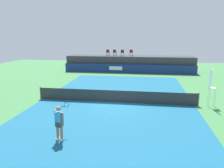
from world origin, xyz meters
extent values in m
plane|color=#3D7A42|center=(0.00, 3.00, 0.00)|extent=(48.00, 48.00, 0.00)
cube|color=#16597A|center=(0.00, 0.00, 0.00)|extent=(12.00, 22.00, 0.00)
cube|color=navy|center=(0.00, 13.50, 0.60)|extent=(18.00, 0.20, 1.20)
cube|color=white|center=(-1.79, 13.39, 0.66)|extent=(1.80, 0.02, 0.50)
cube|color=#38383D|center=(0.00, 15.30, 1.10)|extent=(18.00, 2.80, 2.20)
cylinder|color=#561919|center=(-2.93, 15.41, 2.42)|extent=(0.04, 0.04, 0.44)
cylinder|color=#561919|center=(-3.33, 15.45, 2.42)|extent=(0.04, 0.04, 0.44)
cylinder|color=#561919|center=(-2.96, 15.01, 2.42)|extent=(0.04, 0.04, 0.44)
cylinder|color=#561919|center=(-3.36, 15.04, 2.42)|extent=(0.04, 0.04, 0.44)
cube|color=#561919|center=(-3.15, 15.23, 2.66)|extent=(0.47, 0.47, 0.03)
cube|color=#561919|center=(-3.16, 15.02, 2.88)|extent=(0.44, 0.06, 0.42)
cylinder|color=#561919|center=(-1.93, 15.45, 2.42)|extent=(0.04, 0.04, 0.44)
cylinder|color=#561919|center=(-2.34, 15.49, 2.42)|extent=(0.04, 0.04, 0.44)
cylinder|color=#561919|center=(-1.97, 15.05, 2.42)|extent=(0.04, 0.04, 0.44)
cylinder|color=#561919|center=(-2.37, 15.08, 2.42)|extent=(0.04, 0.04, 0.44)
cube|color=#561919|center=(-2.15, 15.27, 2.66)|extent=(0.48, 0.48, 0.03)
cube|color=#561919|center=(-2.17, 15.06, 2.88)|extent=(0.44, 0.07, 0.42)
cylinder|color=#561919|center=(-0.86, 15.34, 2.42)|extent=(0.04, 0.04, 0.44)
cylinder|color=#561919|center=(-1.26, 15.32, 2.42)|extent=(0.04, 0.04, 0.44)
cylinder|color=#561919|center=(-0.84, 14.94, 2.42)|extent=(0.04, 0.04, 0.44)
cylinder|color=#561919|center=(-1.25, 14.92, 2.42)|extent=(0.04, 0.04, 0.44)
cube|color=#561919|center=(-1.05, 15.13, 2.66)|extent=(0.46, 0.46, 0.03)
cube|color=#561919|center=(-1.04, 14.92, 2.88)|extent=(0.44, 0.04, 0.42)
cylinder|color=#561919|center=(0.37, 15.74, 2.42)|extent=(0.04, 0.04, 0.44)
cylinder|color=#561919|center=(-0.03, 15.74, 2.42)|extent=(0.04, 0.04, 0.44)
cylinder|color=#561919|center=(0.38, 15.34, 2.42)|extent=(0.04, 0.04, 0.44)
cylinder|color=#561919|center=(-0.02, 15.33, 2.42)|extent=(0.04, 0.04, 0.44)
cube|color=#561919|center=(0.17, 15.54, 2.66)|extent=(0.45, 0.45, 0.03)
cube|color=#561919|center=(0.18, 15.33, 2.88)|extent=(0.44, 0.03, 0.42)
cylinder|color=white|center=(7.30, -0.20, 0.70)|extent=(0.04, 0.04, 1.40)
cylinder|color=white|center=(7.30, 0.20, 0.70)|extent=(0.04, 0.04, 1.40)
cylinder|color=white|center=(6.90, -0.20, 0.70)|extent=(0.04, 0.04, 1.40)
cylinder|color=white|center=(6.90, 0.20, 0.70)|extent=(0.04, 0.04, 1.40)
cube|color=white|center=(7.10, 0.00, 1.41)|extent=(0.44, 0.44, 0.03)
cube|color=white|center=(6.89, 0.00, 2.09)|extent=(0.03, 0.44, 1.33)
cube|color=#2D2D2D|center=(0.00, 0.00, 0.47)|extent=(12.40, 0.02, 0.95)
cylinder|color=#4C4C51|center=(-6.20, 0.00, 0.50)|extent=(0.10, 0.10, 1.00)
cylinder|color=#4C4C51|center=(6.20, 0.00, 0.50)|extent=(0.10, 0.10, 1.00)
cube|color=white|center=(-1.78, -6.76, 0.05)|extent=(0.19, 0.28, 0.10)
cylinder|color=#997051|center=(-1.78, -6.76, 0.51)|extent=(0.14, 0.14, 0.82)
cube|color=white|center=(-2.01, -6.70, 0.05)|extent=(0.19, 0.28, 0.10)
cylinder|color=#997051|center=(-2.01, -6.70, 0.51)|extent=(0.14, 0.14, 0.82)
cube|color=#333338|center=(-1.90, -6.73, 0.84)|extent=(0.39, 0.30, 0.24)
cube|color=#338CCC|center=(-1.90, -6.73, 1.20)|extent=(0.40, 0.29, 0.56)
sphere|color=#997051|center=(-1.90, -6.73, 1.66)|extent=(0.22, 0.22, 0.22)
cylinder|color=#997051|center=(-1.66, -6.80, 1.18)|extent=(0.09, 0.09, 0.60)
cylinder|color=#997051|center=(-2.05, -6.41, 1.50)|extent=(0.25, 0.61, 0.14)
cylinder|color=black|center=(-1.94, -6.00, 1.53)|extent=(0.30, 0.11, 0.03)
torus|color=black|center=(-1.86, -5.72, 1.53)|extent=(0.30, 0.10, 0.30)
sphere|color=#D8EA33|center=(0.18, -3.41, 0.04)|extent=(0.07, 0.07, 0.07)
camera|label=1|loc=(2.23, -16.47, 5.18)|focal=35.47mm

